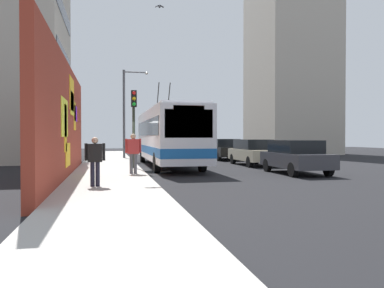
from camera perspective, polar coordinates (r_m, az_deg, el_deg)
ground_plane at (r=20.20m, az=-7.48°, el=-3.89°), size 80.00×80.00×0.00m
sidewalk_slab at (r=20.12m, az=-12.04°, el=-3.71°), size 48.00×3.20×0.15m
graffiti_wall at (r=16.72m, az=-18.06°, el=3.17°), size 15.12×0.32×4.73m
building_far_left at (r=31.86m, az=-26.27°, el=12.46°), size 10.61×8.86×16.20m
building_far_right at (r=42.75m, az=14.15°, el=10.89°), size 8.61×7.28×18.12m
city_bus at (r=23.04m, az=-3.58°, el=1.34°), size 12.48×2.55×5.12m
parked_car_dark_gray at (r=18.99m, az=14.91°, el=-1.71°), size 4.18×1.92×1.58m
parked_car_champagne at (r=24.04m, az=8.90°, el=-1.11°), size 4.55×1.80×1.58m
parked_car_black at (r=29.82m, az=4.68°, el=-0.68°), size 4.71×1.94×1.58m
parked_car_white at (r=35.73m, az=1.83°, el=-0.39°), size 4.91×1.89×1.58m
pedestrian_near_wall at (r=12.88m, az=-13.98°, el=-1.96°), size 0.22×0.65×1.58m
pedestrian_at_curb at (r=16.99m, az=-8.57°, el=-0.88°), size 0.23×0.69×1.72m
traffic_light at (r=20.11m, az=-8.50°, el=4.15°), size 0.49×0.28×3.97m
street_lamp at (r=30.03m, az=-9.48°, el=5.33°), size 0.44×1.95×6.64m
curbside_puddle at (r=19.39m, az=-5.50°, el=-4.09°), size 1.70×1.70×0.00m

